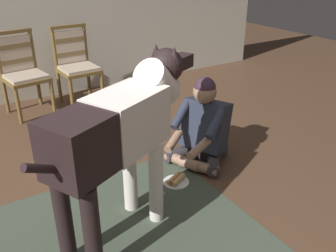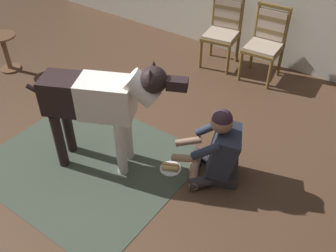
{
  "view_description": "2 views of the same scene",
  "coord_description": "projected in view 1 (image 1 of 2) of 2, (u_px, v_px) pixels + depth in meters",
  "views": [
    {
      "loc": [
        -0.85,
        -1.88,
        1.78
      ],
      "look_at": [
        0.36,
        0.06,
        0.7
      ],
      "focal_mm": 38.97,
      "sensor_mm": 36.0,
      "label": 1
    },
    {
      "loc": [
        2.2,
        -1.98,
        2.82
      ],
      "look_at": [
        0.71,
        0.11,
        0.76
      ],
      "focal_mm": 40.59,
      "sensor_mm": 36.0,
      "label": 2
    }
  ],
  "objects": [
    {
      "name": "dining_chair_left_of_pair",
      "position": [
        22.0,
        69.0,
        4.33
      ],
      "size": [
        0.53,
        0.53,
        0.98
      ],
      "color": "brown",
      "rests_on": "ground"
    },
    {
      "name": "person_sitting_on_floor",
      "position": [
        203.0,
        128.0,
        3.34
      ],
      "size": [
        0.73,
        0.63,
        0.82
      ],
      "color": "#383439",
      "rests_on": "ground"
    },
    {
      "name": "area_rug",
      "position": [
        115.0,
        247.0,
        2.44
      ],
      "size": [
        1.99,
        1.75,
        0.01
      ],
      "primitive_type": "cube",
      "color": "#414C3D",
      "rests_on": "ground"
    },
    {
      "name": "dining_chair_right_of_pair",
      "position": [
        75.0,
        61.0,
        4.64
      ],
      "size": [
        0.49,
        0.49,
        0.98
      ],
      "color": "brown",
      "rests_on": "ground"
    },
    {
      "name": "ground_plane",
      "position": [
        130.0,
        229.0,
        2.61
      ],
      "size": [
        13.56,
        13.56,
        0.0
      ],
      "primitive_type": "plane",
      "color": "brown"
    },
    {
      "name": "large_dog",
      "position": [
        122.0,
        129.0,
        2.29
      ],
      "size": [
        1.43,
        0.78,
        1.22
      ],
      "color": "white",
      "rests_on": "ground"
    },
    {
      "name": "hot_dog_on_plate",
      "position": [
        176.0,
        180.0,
        3.12
      ],
      "size": [
        0.23,
        0.23,
        0.06
      ],
      "color": "white",
      "rests_on": "ground"
    }
  ]
}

